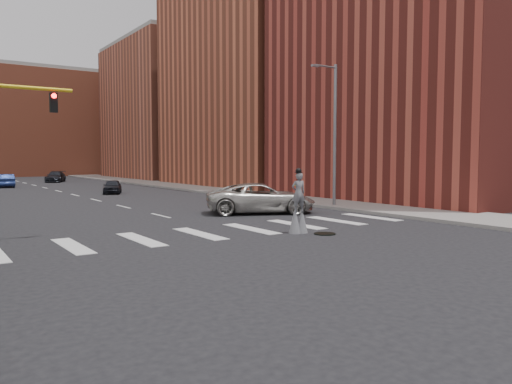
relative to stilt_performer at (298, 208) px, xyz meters
name	(u,v)px	position (x,y,z in m)	size (l,w,h in m)	color
ground_plane	(238,234)	(-2.29, 1.13, -1.06)	(160.00, 160.00, 0.00)	black
sidewalk_right	(210,189)	(10.21, 26.13, -0.97)	(5.00, 90.00, 0.18)	gray
manhole	(325,234)	(0.71, -0.87, -1.04)	(0.90, 0.90, 0.04)	black
building_near	(422,57)	(19.71, 9.13, 9.94)	(16.00, 20.00, 22.00)	maroon
building_mid	(261,80)	(19.71, 31.13, 10.94)	(16.00, 22.00, 24.00)	#BC583B
building_far	(173,113)	(19.71, 55.13, 8.94)	(16.00, 22.00, 20.00)	#B75C43
building_backdrop	(32,124)	(3.71, 79.13, 7.94)	(26.00, 14.00, 18.00)	#BC583B
streetlight	(334,130)	(8.62, 7.13, 3.84)	(2.05, 0.20, 9.00)	slate
stilt_performer	(298,208)	(0.00, 0.00, 0.00)	(0.83, 0.59, 2.75)	#332014
suv_crossing	(261,198)	(2.97, 7.08, -0.20)	(2.85, 6.19, 1.72)	beige
car_near	(112,187)	(0.93, 27.14, -0.44)	(1.47, 3.65, 1.24)	black
car_mid	(6,181)	(-5.48, 42.76, -0.36)	(1.48, 4.24, 1.40)	navy
car_far	(56,177)	(1.46, 51.44, -0.36)	(1.95, 4.80, 1.39)	black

